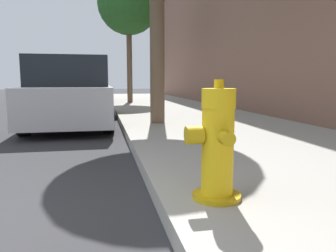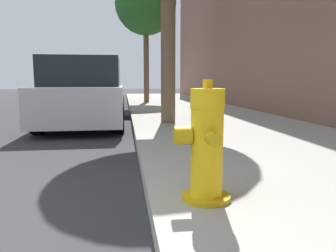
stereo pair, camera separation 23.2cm
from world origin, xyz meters
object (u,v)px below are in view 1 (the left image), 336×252
object	(u,v)px
parked_car_mid	(83,89)
parked_car_near	(72,94)
fire_hydrant	(217,146)
street_tree_far	(129,4)

from	to	relation	value
parked_car_mid	parked_car_near	bearing A→B (deg)	-89.06
parked_car_near	parked_car_mid	world-z (taller)	parked_car_near
fire_hydrant	parked_car_mid	xyz separation A→B (m)	(-1.53, 11.58, 0.11)
parked_car_mid	fire_hydrant	bearing A→B (deg)	-82.49
street_tree_far	parked_car_mid	bearing A→B (deg)	160.78
fire_hydrant	parked_car_near	world-z (taller)	parked_car_near
fire_hydrant	parked_car_mid	size ratio (longest dim) A/B	0.19
parked_car_mid	street_tree_far	size ratio (longest dim) A/B	0.88
parked_car_near	parked_car_mid	distance (m)	6.28
fire_hydrant	parked_car_near	bearing A→B (deg)	105.05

